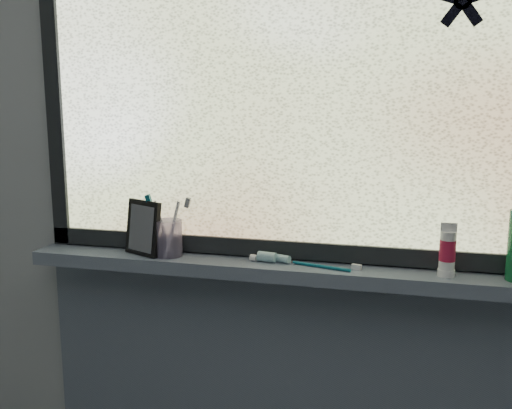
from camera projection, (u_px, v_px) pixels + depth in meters
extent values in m
cube|color=#9EA3A8|center=(304.00, 180.00, 1.64)|extent=(3.00, 0.01, 2.50)
cube|color=slate|center=(298.00, 271.00, 1.61)|extent=(1.62, 0.14, 0.04)
cube|color=silver|center=(304.00, 80.00, 1.56)|extent=(1.50, 0.01, 1.00)
cube|color=black|center=(301.00, 250.00, 1.65)|extent=(1.60, 0.03, 0.05)
cube|color=black|center=(54.00, 82.00, 1.75)|extent=(0.05, 0.03, 1.10)
cube|color=black|center=(143.00, 228.00, 1.70)|extent=(0.15, 0.11, 0.16)
cylinder|color=#A899CB|center=(168.00, 238.00, 1.69)|extent=(0.09, 0.09, 0.11)
cylinder|color=silver|center=(448.00, 248.00, 1.49)|extent=(0.05, 0.05, 0.10)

